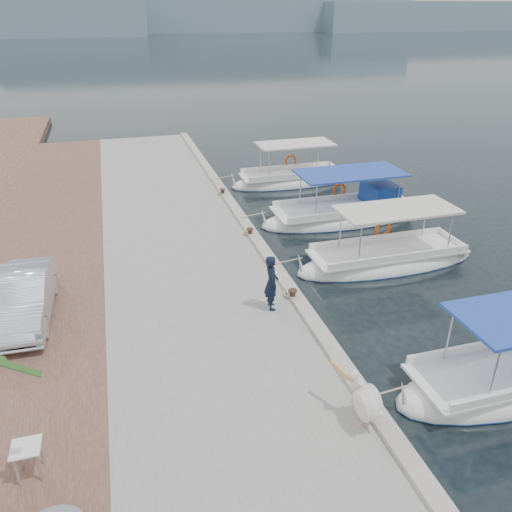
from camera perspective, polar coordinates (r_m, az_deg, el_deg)
The scene contains 14 objects.
ground at distance 14.95m, azimuth 7.36°, elevation -9.21°, with size 400.00×400.00×0.00m, color black.
concrete_quay at distance 18.24m, azimuth -7.48°, elevation -1.24°, with size 6.00×40.00×0.50m, color gray.
quay_curb at distance 18.63m, azimuth 0.92°, elevation 0.70°, with size 0.44×40.00×0.12m, color #A09B8E.
cobblestone_strip at distance 18.34m, azimuth -23.09°, elevation -3.15°, with size 4.00×40.00×0.50m, color brown.
distant_hills at distance 215.35m, azimuth -7.50°, elevation 26.04°, with size 330.00×60.00×18.00m.
fishing_caique_b at distance 14.59m, azimuth 26.97°, elevation -12.77°, with size 6.43×2.21×2.83m.
fishing_caique_c at distance 19.38m, azimuth 14.67°, elevation -0.60°, with size 7.20×2.16×2.83m.
fishing_caique_d at distance 23.14m, azimuth 10.14°, elevation 4.57°, with size 7.82×2.56×2.83m.
fishing_caique_e at distance 27.72m, azimuth 4.03°, elevation 8.49°, with size 6.78×2.12×2.83m.
mooring_bollards at distance 15.61m, azimuth 4.19°, elevation -4.31°, with size 0.28×20.28×0.33m.
pelican at distance 11.39m, azimuth 12.39°, elevation -15.86°, with size 0.87×1.51×1.19m.
fisherman at distance 14.81m, azimuth 1.78°, elevation -3.05°, with size 0.63×0.42×1.74m, color black.
parked_car at distance 15.92m, azimuth -25.06°, elevation -4.32°, with size 1.45×4.15×1.37m, color silver.
folding_table at distance 11.14m, azimuth -24.65°, elevation -19.95°, with size 0.55×0.55×0.73m.
Camera 1 is at (-5.13, -11.04, 8.67)m, focal length 35.00 mm.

